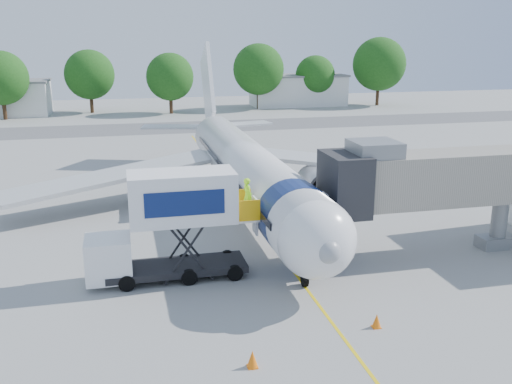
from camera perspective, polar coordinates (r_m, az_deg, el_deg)
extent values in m
plane|color=#959593|center=(37.00, 0.31, -3.37)|extent=(160.00, 160.00, 0.00)
cube|color=yellow|center=(36.99, 0.31, -3.36)|extent=(0.15, 70.00, 0.01)
cube|color=#59595B|center=(77.40, -7.07, 6.46)|extent=(120.00, 10.00, 0.01)
cylinder|color=white|center=(38.98, -0.72, 2.20)|extent=(3.70, 28.00, 3.70)
sphere|color=white|center=(26.05, 6.04, -4.69)|extent=(3.70, 3.70, 3.70)
sphere|color=gray|center=(24.69, 7.23, -5.88)|extent=(1.10, 1.10, 1.10)
cone|color=white|center=(55.39, -4.59, 6.11)|extent=(3.70, 6.00, 3.70)
cube|color=white|center=(55.85, -4.84, 10.53)|extent=(0.35, 7.26, 8.29)
cube|color=#B5B8BA|center=(45.09, 9.54, 2.90)|extent=(16.17, 9.32, 1.42)
cube|color=#B5B8BA|center=(41.67, -13.97, 1.62)|extent=(16.17, 9.32, 1.42)
cylinder|color=#999BA0|center=(42.27, 6.13, 0.79)|extent=(2.10, 3.60, 2.10)
cylinder|color=#999BA0|center=(40.07, -8.88, -0.13)|extent=(2.10, 3.60, 2.10)
cube|color=black|center=(25.63, 6.29, -3.97)|extent=(2.60, 1.39, 0.81)
cylinder|color=#0B1C53|center=(28.73, 4.08, -2.70)|extent=(3.73, 2.00, 3.73)
cylinder|color=silver|center=(28.19, 4.91, -7.97)|extent=(0.16, 0.16, 1.50)
cylinder|color=black|center=(28.37, 4.89, -8.77)|extent=(0.25, 0.64, 0.64)
cylinder|color=black|center=(43.04, 1.80, -0.03)|extent=(0.35, 0.90, 0.90)
cylinder|color=black|center=(42.03, -5.07, -0.47)|extent=(0.35, 0.90, 0.90)
cube|color=gray|center=(32.94, 18.72, 1.40)|extent=(13.60, 2.60, 2.80)
cube|color=black|center=(30.20, 8.83, 0.82)|extent=(2.00, 3.20, 3.20)
cube|color=slate|center=(30.44, 11.77, 4.27)|extent=(2.40, 2.40, 0.80)
cylinder|color=slate|center=(35.64, 23.12, -2.85)|extent=(0.90, 0.90, 3.00)
cube|color=slate|center=(36.00, 22.92, -4.59)|extent=(2.20, 1.20, 0.70)
cylinder|color=black|center=(35.48, 21.74, -4.75)|extent=(0.30, 0.70, 0.70)
cylinder|color=black|center=(36.52, 24.07, -4.44)|extent=(0.30, 0.70, 0.70)
cube|color=black|center=(29.42, -7.94, -7.47)|extent=(7.00, 2.30, 0.35)
cube|color=white|center=(29.05, -14.52, -6.43)|extent=(2.20, 2.20, 2.10)
cube|color=black|center=(28.89, -14.58, -5.60)|extent=(1.90, 2.10, 0.70)
cube|color=white|center=(28.23, -7.40, -0.47)|extent=(5.20, 2.40, 2.50)
cube|color=#0B1C53|center=(27.06, -7.13, -1.16)|extent=(3.80, 0.04, 1.20)
cube|color=silver|center=(29.04, -1.13, -2.36)|extent=(1.10, 2.20, 0.10)
cube|color=#EAA80C|center=(27.90, -0.68, -1.93)|extent=(1.10, 0.06, 1.10)
cube|color=#EAA80C|center=(29.86, -1.56, -0.76)|extent=(1.10, 0.06, 1.10)
cylinder|color=black|center=(28.87, -2.13, -8.10)|extent=(0.80, 0.25, 0.80)
cylinder|color=black|center=(30.77, -2.89, -6.58)|extent=(0.80, 0.25, 0.80)
cylinder|color=black|center=(28.43, -12.79, -8.89)|extent=(0.80, 0.25, 0.80)
cylinder|color=black|center=(30.36, -12.86, -7.28)|extent=(0.80, 0.25, 0.80)
imported|color=#9FFD1A|center=(28.78, -0.85, -0.44)|extent=(0.62, 0.79, 1.91)
cube|color=#0B1C53|center=(20.17, 13.70, -17.39)|extent=(2.35, 2.14, 0.35)
cylinder|color=black|center=(20.95, 9.28, -18.34)|extent=(0.73, 0.42, 0.69)
cone|color=orange|center=(25.11, 11.97, -12.48)|extent=(0.39, 0.39, 0.62)
cube|color=orange|center=(25.25, 11.94, -13.07)|extent=(0.35, 0.35, 0.04)
cone|color=orange|center=(21.99, -0.36, -16.36)|extent=(0.42, 0.42, 0.68)
cube|color=orange|center=(22.16, -0.36, -17.05)|extent=(0.39, 0.39, 0.04)
cube|color=silver|center=(101.13, 4.22, 10.05)|extent=(16.00, 7.00, 5.00)
cube|color=slate|center=(100.92, 4.25, 11.54)|extent=(16.40, 7.40, 0.30)
cylinder|color=#382314|center=(91.23, -23.86, 7.72)|extent=(0.56, 0.56, 3.48)
sphere|color=#194813|center=(90.86, -24.16, 10.37)|extent=(7.73, 7.73, 7.73)
cylinder|color=#382314|center=(94.78, -16.12, 8.66)|extent=(0.56, 0.56, 3.46)
sphere|color=#194813|center=(94.42, -16.32, 11.21)|extent=(7.69, 7.69, 7.69)
cylinder|color=#382314|center=(91.26, -8.50, 8.80)|extent=(0.56, 0.56, 3.30)
sphere|color=#194813|center=(90.90, -8.60, 11.32)|extent=(7.32, 7.32, 7.32)
cylinder|color=#382314|center=(96.17, 0.25, 9.44)|extent=(0.56, 0.56, 3.76)
sphere|color=#194813|center=(95.80, 0.25, 12.17)|extent=(8.36, 8.36, 8.36)
cylinder|color=#382314|center=(100.52, 5.88, 9.41)|extent=(0.56, 0.56, 3.04)
sphere|color=#194813|center=(100.20, 5.94, 11.53)|extent=(6.76, 6.76, 6.76)
cylinder|color=#382314|center=(103.25, 12.06, 9.62)|extent=(0.56, 0.56, 4.11)
sphere|color=#194813|center=(102.89, 12.22, 12.39)|extent=(9.13, 9.13, 9.13)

